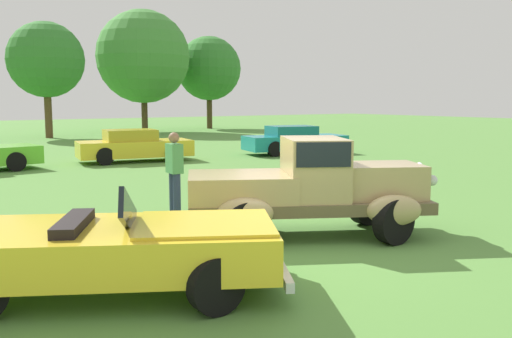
{
  "coord_description": "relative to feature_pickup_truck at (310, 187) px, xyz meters",
  "views": [
    {
      "loc": [
        -5.53,
        -6.88,
        2.35
      ],
      "look_at": [
        0.58,
        2.0,
        0.99
      ],
      "focal_mm": 38.62,
      "sensor_mm": 36.0,
      "label": 1
    }
  ],
  "objects": [
    {
      "name": "neighbor_convertible",
      "position": [
        -3.78,
        -0.91,
        -0.28
      ],
      "size": [
        4.46,
        3.48,
        1.4
      ],
      "color": "yellow",
      "rests_on": "ground_plane"
    },
    {
      "name": "show_car_teal",
      "position": [
        8.78,
        11.43,
        -0.26
      ],
      "size": [
        4.65,
        2.6,
        1.22
      ],
      "color": "teal",
      "rests_on": "ground_plane"
    },
    {
      "name": "treeline_far_right",
      "position": [
        16.24,
        31.83,
        3.94
      ],
      "size": [
        5.1,
        5.1,
        7.37
      ],
      "color": "#47331E",
      "rests_on": "ground_plane"
    },
    {
      "name": "ground_plane",
      "position": [
        -0.54,
        -0.3,
        -0.86
      ],
      "size": [
        120.0,
        120.0,
        0.0
      ],
      "primitive_type": "plane",
      "color": "#568C3D"
    },
    {
      "name": "treeline_center",
      "position": [
        2.65,
        27.9,
        3.86
      ],
      "size": [
        4.57,
        4.57,
        7.03
      ],
      "color": "brown",
      "rests_on": "ground_plane"
    },
    {
      "name": "spectator_between_cars",
      "position": [
        -1.13,
        2.93,
        0.05
      ],
      "size": [
        0.27,
        0.42,
        1.69
      ],
      "color": "#283351",
      "rests_on": "ground_plane"
    },
    {
      "name": "treeline_mid_right",
      "position": [
        10.02,
        30.42,
        4.52
      ],
      "size": [
        6.64,
        6.64,
        8.71
      ],
      "color": "#47331E",
      "rests_on": "ground_plane"
    },
    {
      "name": "feature_pickup_truck",
      "position": [
        0.0,
        0.0,
        0.0
      ],
      "size": [
        4.27,
        3.22,
        1.7
      ],
      "color": "brown",
      "rests_on": "ground_plane"
    },
    {
      "name": "show_car_yellow",
      "position": [
        1.92,
        12.58,
        -0.26
      ],
      "size": [
        4.42,
        2.37,
        1.22
      ],
      "color": "yellow",
      "rests_on": "ground_plane"
    }
  ]
}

